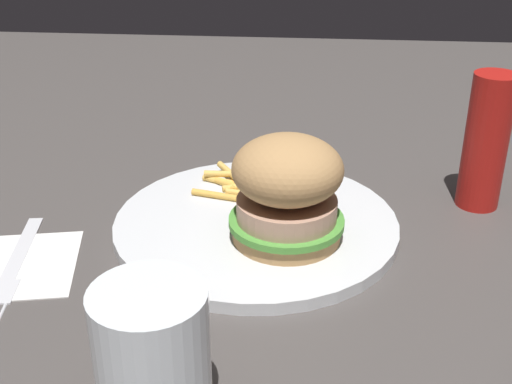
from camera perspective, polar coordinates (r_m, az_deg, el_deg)
The scene contains 8 objects.
ground_plane at distance 0.64m, azimuth 1.83°, elevation -4.45°, with size 1.60×1.60×0.00m, color #47423F.
plate at distance 0.66m, azimuth -0.00°, elevation -2.79°, with size 0.28×0.28×0.01m, color silver.
sandwich at distance 0.60m, azimuth 2.66°, elevation 0.23°, with size 0.11×0.11×0.10m.
fries_pile at distance 0.71m, azimuth -1.34°, elevation 0.65°, with size 0.09×0.11×0.01m.
napkin at distance 0.64m, azimuth -19.84°, elevation -5.86°, with size 0.11×0.11×0.00m, color white.
fork at distance 0.64m, azimuth -19.91°, elevation -5.75°, with size 0.17×0.04×0.00m.
drink_glass at distance 0.44m, azimuth -8.70°, elevation -14.57°, with size 0.07×0.07×0.10m.
ketchup_bottle at distance 0.72m, azimuth 18.93°, elevation 4.04°, with size 0.04×0.04×0.14m, color #B21914.
Camera 1 is at (-0.55, -0.03, 0.33)m, focal length 47.16 mm.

